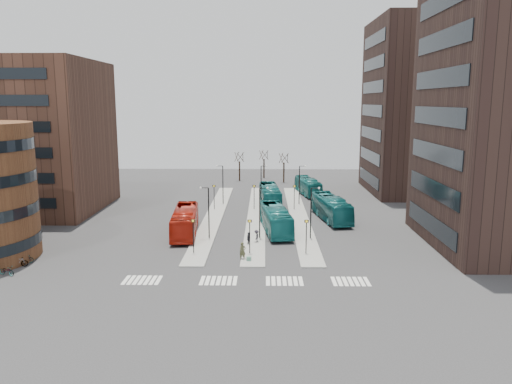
{
  "coord_description": "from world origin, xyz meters",
  "views": [
    {
      "loc": [
        3.19,
        -39.16,
        16.1
      ],
      "look_at": [
        2.1,
        21.69,
        5.0
      ],
      "focal_mm": 35.0,
      "sensor_mm": 36.0,
      "label": 1
    }
  ],
  "objects_px": {
    "commuter_a": "(183,238)",
    "bicycle_far": "(25,259)",
    "teal_bus_d": "(308,186)",
    "bicycle_near": "(7,271)",
    "red_bus": "(185,221)",
    "teal_bus_c": "(331,208)",
    "traveller": "(243,251)",
    "teal_bus_a": "(276,219)",
    "bicycle_mid": "(19,262)",
    "commuter_b": "(249,239)",
    "teal_bus_b": "(270,195)",
    "suitcase": "(249,259)",
    "commuter_c": "(257,236)"
  },
  "relations": [
    {
      "from": "teal_bus_b",
      "to": "bicycle_near",
      "type": "distance_m",
      "value": 40.94
    },
    {
      "from": "bicycle_mid",
      "to": "suitcase",
      "type": "bearing_deg",
      "value": -105.02
    },
    {
      "from": "suitcase",
      "to": "commuter_b",
      "type": "distance_m",
      "value": 6.07
    },
    {
      "from": "teal_bus_c",
      "to": "bicycle_near",
      "type": "bearing_deg",
      "value": -154.49
    },
    {
      "from": "suitcase",
      "to": "traveller",
      "type": "relative_size",
      "value": 0.29
    },
    {
      "from": "teal_bus_d",
      "to": "traveller",
      "type": "distance_m",
      "value": 38.15
    },
    {
      "from": "red_bus",
      "to": "teal_bus_b",
      "type": "distance_m",
      "value": 20.37
    },
    {
      "from": "commuter_a",
      "to": "bicycle_mid",
      "type": "distance_m",
      "value": 16.99
    },
    {
      "from": "teal_bus_a",
      "to": "bicycle_mid",
      "type": "xyz_separation_m",
      "value": [
        -25.55,
        -14.02,
        -1.11
      ]
    },
    {
      "from": "teal_bus_c",
      "to": "suitcase",
      "type": "bearing_deg",
      "value": -129.02
    },
    {
      "from": "bicycle_far",
      "to": "teal_bus_a",
      "type": "bearing_deg",
      "value": -77.97
    },
    {
      "from": "teal_bus_a",
      "to": "teal_bus_d",
      "type": "xyz_separation_m",
      "value": [
        6.19,
        25.45,
        -0.15
      ]
    },
    {
      "from": "teal_bus_b",
      "to": "bicycle_mid",
      "type": "distance_m",
      "value": 39.1
    },
    {
      "from": "traveller",
      "to": "commuter_a",
      "type": "distance_m",
      "value": 8.95
    },
    {
      "from": "teal_bus_a",
      "to": "teal_bus_b",
      "type": "distance_m",
      "value": 16.04
    },
    {
      "from": "red_bus",
      "to": "teal_bus_c",
      "type": "xyz_separation_m",
      "value": [
        18.89,
        7.95,
        0.01
      ]
    },
    {
      "from": "suitcase",
      "to": "bicycle_far",
      "type": "distance_m",
      "value": 22.6
    },
    {
      "from": "red_bus",
      "to": "commuter_b",
      "type": "xyz_separation_m",
      "value": [
        7.94,
        -4.6,
        -0.88
      ]
    },
    {
      "from": "suitcase",
      "to": "commuter_b",
      "type": "relative_size",
      "value": 0.37
    },
    {
      "from": "teal_bus_c",
      "to": "traveller",
      "type": "distance_m",
      "value": 21.3
    },
    {
      "from": "red_bus",
      "to": "commuter_c",
      "type": "distance_m",
      "value": 9.6
    },
    {
      "from": "commuter_c",
      "to": "bicycle_mid",
      "type": "distance_m",
      "value": 24.92
    },
    {
      "from": "bicycle_near",
      "to": "bicycle_far",
      "type": "distance_m",
      "value": 3.6
    },
    {
      "from": "commuter_a",
      "to": "teal_bus_b",
      "type": "bearing_deg",
      "value": -133.23
    },
    {
      "from": "teal_bus_b",
      "to": "teal_bus_c",
      "type": "relative_size",
      "value": 0.97
    },
    {
      "from": "bicycle_far",
      "to": "teal_bus_d",
      "type": "bearing_deg",
      "value": -54.23
    },
    {
      "from": "teal_bus_b",
      "to": "commuter_a",
      "type": "height_order",
      "value": "teal_bus_b"
    },
    {
      "from": "teal_bus_d",
      "to": "bicycle_near",
      "type": "bearing_deg",
      "value": -136.75
    },
    {
      "from": "teal_bus_d",
      "to": "bicycle_far",
      "type": "distance_m",
      "value": 49.69
    },
    {
      "from": "teal_bus_a",
      "to": "commuter_c",
      "type": "xyz_separation_m",
      "value": [
        -2.3,
        -5.04,
        -0.85
      ]
    },
    {
      "from": "teal_bus_d",
      "to": "commuter_c",
      "type": "relative_size",
      "value": 6.89
    },
    {
      "from": "teal_bus_c",
      "to": "bicycle_far",
      "type": "height_order",
      "value": "teal_bus_c"
    },
    {
      "from": "suitcase",
      "to": "teal_bus_d",
      "type": "bearing_deg",
      "value": 83.73
    },
    {
      "from": "red_bus",
      "to": "traveller",
      "type": "distance_m",
      "value": 12.55
    },
    {
      "from": "teal_bus_c",
      "to": "commuter_a",
      "type": "xyz_separation_m",
      "value": [
        -18.4,
        -12.44,
        -0.87
      ]
    },
    {
      "from": "bicycle_far",
      "to": "teal_bus_c",
      "type": "bearing_deg",
      "value": -74.38
    },
    {
      "from": "suitcase",
      "to": "teal_bus_c",
      "type": "height_order",
      "value": "teal_bus_c"
    },
    {
      "from": "commuter_a",
      "to": "bicycle_far",
      "type": "xyz_separation_m",
      "value": [
        -14.91,
        -6.9,
        -0.34
      ]
    },
    {
      "from": "commuter_c",
      "to": "bicycle_near",
      "type": "height_order",
      "value": "commuter_c"
    },
    {
      "from": "teal_bus_d",
      "to": "bicycle_near",
      "type": "height_order",
      "value": "teal_bus_d"
    },
    {
      "from": "suitcase",
      "to": "teal_bus_a",
      "type": "xyz_separation_m",
      "value": [
        2.96,
        12.02,
        1.33
      ]
    },
    {
      "from": "teal_bus_b",
      "to": "commuter_b",
      "type": "xyz_separation_m",
      "value": [
        -2.64,
        -22.0,
        -0.85
      ]
    },
    {
      "from": "teal_bus_c",
      "to": "commuter_c",
      "type": "bearing_deg",
      "value": -139.95
    },
    {
      "from": "suitcase",
      "to": "bicycle_mid",
      "type": "bearing_deg",
      "value": -167.51
    },
    {
      "from": "commuter_a",
      "to": "commuter_b",
      "type": "height_order",
      "value": "commuter_a"
    },
    {
      "from": "commuter_a",
      "to": "commuter_b",
      "type": "distance_m",
      "value": 7.45
    },
    {
      "from": "teal_bus_a",
      "to": "commuter_a",
      "type": "relative_size",
      "value": 7.48
    },
    {
      "from": "teal_bus_c",
      "to": "teal_bus_d",
      "type": "height_order",
      "value": "teal_bus_c"
    },
    {
      "from": "teal_bus_b",
      "to": "bicycle_mid",
      "type": "bearing_deg",
      "value": -134.18
    },
    {
      "from": "bicycle_mid",
      "to": "red_bus",
      "type": "bearing_deg",
      "value": -68.83
    }
  ]
}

